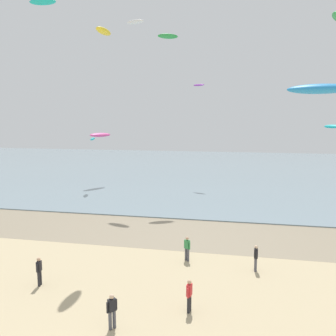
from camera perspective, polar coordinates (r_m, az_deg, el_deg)
wet_sand_strip at (r=30.47m, az=-1.20°, el=-10.48°), size 120.00×8.09×0.01m
sea at (r=68.22m, az=5.86°, el=-0.08°), size 160.00×70.00×0.10m
person_nearest_camera at (r=18.60m, az=3.53°, el=-20.14°), size 0.28×0.56×1.71m
person_mid_beach at (r=23.59m, az=14.27°, el=-14.05°), size 0.22×0.57×1.71m
person_by_waterline at (r=22.40m, az=-20.47°, el=-15.55°), size 0.28×0.56×1.71m
person_left_flank at (r=17.52m, az=-9.22°, el=-22.14°), size 0.40×0.46×1.71m
person_right_flank at (r=24.43m, az=3.17°, el=-13.01°), size 0.47×0.39×1.71m
kite_aloft_1 at (r=47.72m, az=-12.33°, el=4.70°), size 1.22×2.05×0.52m
kite_aloft_3 at (r=43.86m, az=-0.02°, el=20.90°), size 2.60×1.81×0.72m
kite_aloft_4 at (r=44.45m, az=-5.44°, el=22.85°), size 2.52×1.57×0.55m
kite_aloft_6 at (r=18.91m, az=23.75°, el=11.86°), size 3.21×1.50×0.57m
kite_aloft_8 at (r=51.89m, az=-11.11°, el=5.38°), size 2.94×3.68×0.77m
kite_aloft_9 at (r=46.89m, az=25.48°, el=6.21°), size 2.10×2.52×0.61m
kite_aloft_10 at (r=26.91m, az=-19.97°, el=24.36°), size 1.89×0.81×0.48m
kite_aloft_11 at (r=27.83m, az=-10.58°, el=21.29°), size 0.77×2.30×0.40m
kite_aloft_12 at (r=52.83m, az=5.11°, el=13.47°), size 1.90×1.30×0.35m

